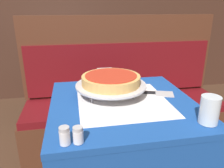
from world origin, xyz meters
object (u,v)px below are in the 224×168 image
(booth_bench, at_px, (124,110))
(pizza_server, at_px, (153,93))
(pepper_shaker, at_px, (78,135))
(napkin_holder, at_px, (105,75))
(deep_dish_pizza, at_px, (111,80))
(salt_shaker, at_px, (65,136))
(pizza_pan_stand, at_px, (111,86))
(dining_table_rear, at_px, (64,57))
(dining_table_front, at_px, (123,119))
(water_glass_near, at_px, (210,110))
(condiment_caddy, at_px, (68,45))

(booth_bench, relative_size, pizza_server, 6.77)
(pepper_shaker, distance_m, napkin_holder, 0.70)
(deep_dish_pizza, relative_size, salt_shaker, 4.59)
(deep_dish_pizza, relative_size, napkin_holder, 3.22)
(pizza_pan_stand, height_order, salt_shaker, pizza_pan_stand)
(dining_table_rear, distance_m, pizza_server, 1.62)
(dining_table_front, bearing_deg, pizza_pan_stand, 124.04)
(water_glass_near, bearing_deg, pizza_server, 108.10)
(deep_dish_pizza, distance_m, pepper_shaker, 0.46)
(dining_table_front, distance_m, pizza_server, 0.24)
(deep_dish_pizza, bearing_deg, pizza_pan_stand, 0.00)
(dining_table_rear, distance_m, water_glass_near, 2.00)
(pizza_pan_stand, relative_size, napkin_holder, 3.92)
(napkin_holder, bearing_deg, condiment_caddy, 101.37)
(booth_bench, distance_m, pepper_shaker, 1.27)
(condiment_caddy, bearing_deg, napkin_holder, -78.63)
(dining_table_rear, xyz_separation_m, napkin_holder, (0.30, -1.26, 0.14))
(pizza_server, xyz_separation_m, water_glass_near, (0.12, -0.36, 0.06))
(dining_table_front, xyz_separation_m, napkin_holder, (-0.05, 0.34, 0.16))
(dining_table_front, relative_size, dining_table_rear, 0.99)
(pepper_shaker, bearing_deg, dining_table_rear, 92.91)
(water_glass_near, distance_m, pepper_shaker, 0.57)
(pizza_server, height_order, napkin_holder, napkin_holder)
(pizza_server, bearing_deg, dining_table_front, -159.52)
(pizza_pan_stand, height_order, water_glass_near, water_glass_near)
(booth_bench, height_order, water_glass_near, booth_bench)
(booth_bench, bearing_deg, pizza_server, -89.74)
(napkin_holder, bearing_deg, dining_table_rear, 103.51)
(deep_dish_pizza, bearing_deg, salt_shaker, -121.00)
(pizza_pan_stand, bearing_deg, dining_table_front, -55.96)
(deep_dish_pizza, xyz_separation_m, salt_shaker, (-0.25, -0.41, -0.07))
(booth_bench, distance_m, pizza_server, 0.82)
(water_glass_near, height_order, salt_shaker, water_glass_near)
(booth_bench, bearing_deg, pizza_pan_stand, -109.67)
(salt_shaker, bearing_deg, dining_table_rear, 91.46)
(pepper_shaker, bearing_deg, deep_dish_pizza, 64.26)
(pizza_pan_stand, bearing_deg, salt_shaker, -121.00)
(pizza_pan_stand, relative_size, deep_dish_pizza, 1.22)
(dining_table_front, bearing_deg, booth_bench, 75.81)
(booth_bench, bearing_deg, condiment_caddy, 120.74)
(pizza_server, distance_m, napkin_holder, 0.36)
(water_glass_near, bearing_deg, dining_table_rear, 109.33)
(pizza_server, bearing_deg, napkin_holder, 132.13)
(booth_bench, relative_size, water_glass_near, 14.48)
(salt_shaker, bearing_deg, dining_table_front, 48.28)
(booth_bench, xyz_separation_m, deep_dish_pizza, (-0.24, -0.68, 0.55))
(salt_shaker, relative_size, napkin_holder, 0.70)
(deep_dish_pizza, bearing_deg, pizza_server, -0.93)
(condiment_caddy, bearing_deg, pizza_server, -71.95)
(water_glass_near, distance_m, napkin_holder, 0.72)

